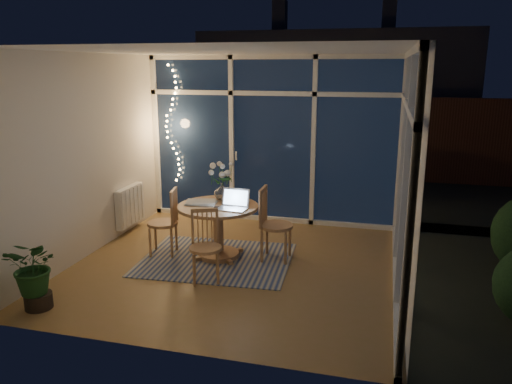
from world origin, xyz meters
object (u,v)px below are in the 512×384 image
chair_left (163,222)px  laptop (232,199)px  chair_front (205,246)px  potted_plant (35,274)px  chair_right (276,224)px  dining_table (218,232)px  flower_vase (222,192)px

chair_left → laptop: 1.05m
chair_left → chair_front: (0.84, -0.66, -0.03)m
chair_left → potted_plant: chair_left is taller
potted_plant → chair_right: bearing=42.7°
laptop → potted_plant: (-1.58, -1.68, -0.46)m
dining_table → chair_front: 0.75m
potted_plant → chair_left: bearing=71.0°
dining_table → chair_left: (-0.74, -0.08, 0.10)m
chair_right → potted_plant: 2.84m
chair_right → flower_vase: bearing=75.8°
laptop → chair_left: bearing=-178.8°
chair_right → potted_plant: bearing=131.9°
potted_plant → chair_front: bearing=36.7°
flower_vase → dining_table: bearing=-82.7°
chair_right → laptop: bearing=114.4°
chair_right → chair_front: bearing=142.0°
chair_front → laptop: (0.13, 0.61, 0.41)m
chair_left → potted_plant: size_ratio=1.19×
chair_left → flower_vase: bearing=106.1°
laptop → flower_vase: (-0.27, 0.43, -0.03)m
chair_left → chair_right: size_ratio=0.93×
chair_left → flower_vase: flower_vase is taller
flower_vase → potted_plant: (-1.31, -2.11, -0.43)m
chair_front → laptop: 0.75m
chair_left → chair_front: bearing=40.1°
chair_front → laptop: bearing=56.5°
chair_right → potted_plant: chair_right is taller
chair_left → flower_vase: size_ratio=4.30×
chair_right → chair_front: 1.07m
chair_right → chair_front: size_ratio=1.14×
dining_table → chair_right: (0.74, 0.11, 0.13)m
laptop → potted_plant: 2.35m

